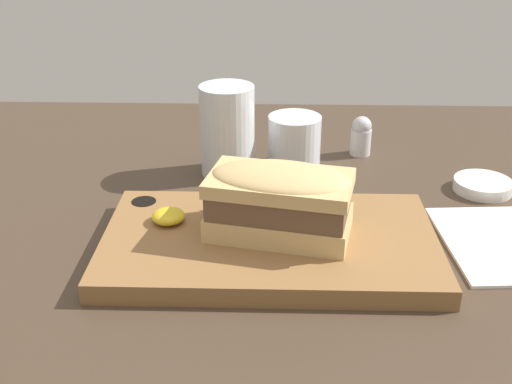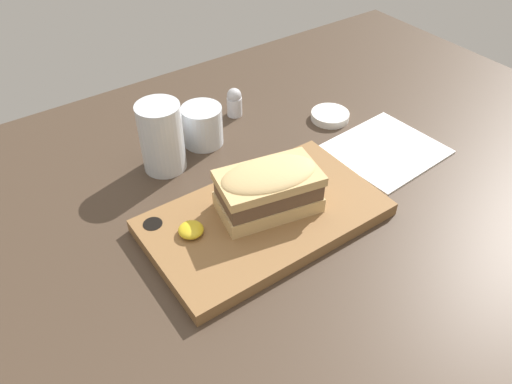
# 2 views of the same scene
# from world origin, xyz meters

# --- Properties ---
(dining_table) EXTENTS (1.69, 1.04, 0.02)m
(dining_table) POSITION_xyz_m (0.00, 0.00, 0.01)
(dining_table) COLOR #423326
(dining_table) RESTS_ON ground
(serving_board) EXTENTS (0.38, 0.22, 0.02)m
(serving_board) POSITION_xyz_m (0.04, -0.03, 0.03)
(serving_board) COLOR olive
(serving_board) RESTS_ON dining_table
(sandwich) EXTENTS (0.17, 0.12, 0.08)m
(sandwich) POSITION_xyz_m (0.05, -0.02, 0.09)
(sandwich) COLOR tan
(sandwich) RESTS_ON serving_board
(mustard_dollop) EXTENTS (0.04, 0.04, 0.02)m
(mustard_dollop) POSITION_xyz_m (-0.08, 0.00, 0.05)
(mustard_dollop) COLOR gold
(mustard_dollop) RESTS_ON serving_board
(water_glass) EXTENTS (0.08, 0.08, 0.13)m
(water_glass) POSITION_xyz_m (-0.02, 0.20, 0.08)
(water_glass) COLOR silver
(water_glass) RESTS_ON dining_table
(wine_glass) EXTENTS (0.08, 0.08, 0.08)m
(wine_glass) POSITION_xyz_m (0.08, 0.22, 0.06)
(wine_glass) COLOR silver
(wine_glass) RESTS_ON dining_table
(napkin) EXTENTS (0.21, 0.19, 0.00)m
(napkin) POSITION_xyz_m (0.35, -0.00, 0.02)
(napkin) COLOR white
(napkin) RESTS_ON dining_table
(salt_shaker) EXTENTS (0.03, 0.03, 0.06)m
(salt_shaker) POSITION_xyz_m (0.18, 0.27, 0.05)
(salt_shaker) COLOR silver
(salt_shaker) RESTS_ON dining_table
(condiment_dish) EXTENTS (0.08, 0.08, 0.02)m
(condiment_dish) POSITION_xyz_m (0.33, 0.14, 0.03)
(condiment_dish) COLOR white
(condiment_dish) RESTS_ON dining_table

